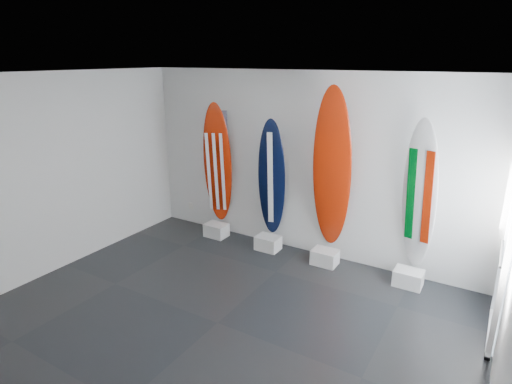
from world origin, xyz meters
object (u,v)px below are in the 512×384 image
Objects in this scene: surfboard_navy at (272,179)px; surfboard_italy at (420,196)px; surfboard_usa at (218,164)px; surfboard_swiss at (332,171)px.

surfboard_italy is at bearing -15.03° from surfboard_navy.
surfboard_navy is 0.92× the size of surfboard_italy.
surfboard_navy is (1.10, 0.00, -0.10)m from surfboard_usa.
surfboard_swiss is (2.15, 0.00, 0.18)m from surfboard_usa.
surfboard_usa is 3.45m from surfboard_italy.
surfboard_swiss reaches higher than surfboard_navy.
surfboard_swiss is at bearing -15.03° from surfboard_navy.
surfboard_usa is 0.86× the size of surfboard_swiss.
surfboard_italy is at bearing -21.56° from surfboard_usa.
surfboard_swiss reaches higher than surfboard_italy.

